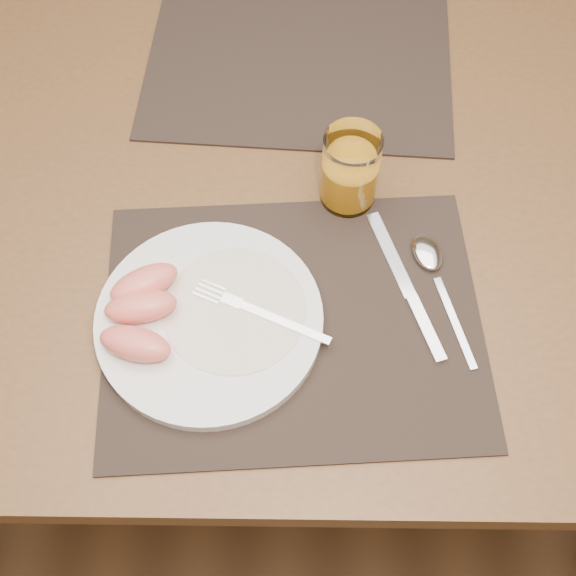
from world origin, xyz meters
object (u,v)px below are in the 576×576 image
at_px(placemat_near, 293,322).
at_px(knife, 411,297).
at_px(table, 287,213).
at_px(plate, 209,320).
at_px(fork, 250,308).
at_px(juice_glass, 350,172).
at_px(spoon, 431,262).
at_px(placemat_far, 299,59).

bearing_deg(placemat_near, knife, 13.23).
bearing_deg(table, plate, -111.66).
xyz_separation_m(table, fork, (-0.04, -0.21, 0.11)).
distance_m(plate, juice_glass, 0.26).
distance_m(fork, spoon, 0.23).
bearing_deg(placemat_far, placemat_near, -90.73).
xyz_separation_m(knife, spoon, (0.03, 0.05, 0.00)).
height_order(table, knife, knife).
relative_size(plate, juice_glass, 2.45).
bearing_deg(table, knife, -50.51).
relative_size(placemat_far, juice_glass, 4.08).
relative_size(table, juice_glass, 12.69).
xyz_separation_m(placemat_near, placemat_far, (0.01, 0.44, 0.00)).
relative_size(fork, knife, 0.78).
bearing_deg(placemat_near, fork, 172.25).
bearing_deg(spoon, placemat_far, 114.78).
relative_size(fork, spoon, 0.87).
bearing_deg(placemat_far, juice_glass, -75.74).
xyz_separation_m(plate, spoon, (0.27, 0.09, -0.00)).
bearing_deg(plate, fork, 12.34).
distance_m(table, spoon, 0.25).
relative_size(fork, juice_glass, 1.51).
relative_size(spoon, juice_glass, 1.72).
height_order(table, spoon, spoon).
distance_m(table, knife, 0.26).
xyz_separation_m(placemat_far, spoon, (0.17, -0.36, 0.01)).
distance_m(spoon, juice_glass, 0.15).
relative_size(table, placemat_far, 3.11).
height_order(spoon, juice_glass, juice_glass).
height_order(table, placemat_far, placemat_far).
distance_m(placemat_near, knife, 0.15).
xyz_separation_m(spoon, juice_glass, (-0.10, 0.10, 0.04)).
bearing_deg(placemat_near, placemat_far, 89.27).
height_order(placemat_far, plate, plate).
bearing_deg(plate, juice_glass, 48.30).
xyz_separation_m(fork, spoon, (0.22, 0.07, -0.01)).
bearing_deg(fork, placemat_far, 82.56).
height_order(placemat_near, knife, knife).
height_order(table, fork, fork).
height_order(plate, spoon, plate).
relative_size(table, fork, 8.43).
distance_m(placemat_near, plate, 0.10).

